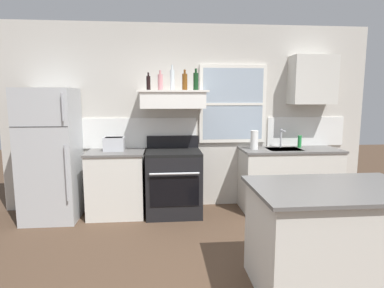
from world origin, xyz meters
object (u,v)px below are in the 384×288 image
object	(u,v)px
bottle_dark_green_wine	(196,81)
kitchen_island	(333,238)
refrigerator	(51,155)
paper_towel_roll	(254,140)
bottle_clear_tall	(172,80)
dish_soap_bottle	(300,141)
bottle_amber_wine	(185,82)
toaster	(114,144)
stove_range	(174,182)
bottle_rose_pink	(160,82)
bottle_balsamic_dark	(148,83)

from	to	relation	value
bottle_dark_green_wine	kitchen_island	world-z (taller)	bottle_dark_green_wine
refrigerator	paper_towel_roll	xyz separation A→B (m)	(2.81, 0.06, 0.16)
kitchen_island	bottle_clear_tall	bearing A→B (deg)	122.49
dish_soap_bottle	kitchen_island	world-z (taller)	dish_soap_bottle
bottle_amber_wine	paper_towel_roll	distance (m)	1.29
toaster	bottle_clear_tall	bearing A→B (deg)	0.99
dish_soap_bottle	bottle_dark_green_wine	bearing A→B (deg)	-178.08
stove_range	kitchen_island	distance (m)	2.33
toaster	kitchen_island	distance (m)	2.98
toaster	bottle_rose_pink	size ratio (longest dim) A/B	1.09
refrigerator	bottle_balsamic_dark	size ratio (longest dim) A/B	7.27
bottle_balsamic_dark	bottle_amber_wine	xyz separation A→B (m)	(0.50, -0.05, 0.02)
dish_soap_bottle	bottle_rose_pink	bearing A→B (deg)	-179.05
refrigerator	dish_soap_bottle	size ratio (longest dim) A/B	9.82
bottle_balsamic_dark	stove_range	bearing A→B (deg)	-19.01
bottle_clear_tall	dish_soap_bottle	world-z (taller)	bottle_clear_tall
kitchen_island	dish_soap_bottle	bearing A→B (deg)	74.23
bottle_clear_tall	kitchen_island	distance (m)	2.81
bottle_rose_pink	stove_range	bearing A→B (deg)	-31.29
refrigerator	paper_towel_roll	bearing A→B (deg)	1.23
toaster	bottle_balsamic_dark	xyz separation A→B (m)	(0.49, 0.03, 0.84)
refrigerator	kitchen_island	distance (m)	3.54
bottle_amber_wine	refrigerator	bearing A→B (deg)	-177.26
bottle_clear_tall	paper_towel_roll	world-z (taller)	bottle_clear_tall
refrigerator	dish_soap_bottle	distance (m)	3.54
paper_towel_roll	kitchen_island	xyz separation A→B (m)	(0.13, -1.98, -0.59)
bottle_balsamic_dark	kitchen_island	world-z (taller)	bottle_balsamic_dark
stove_range	bottle_rose_pink	size ratio (longest dim) A/B	4.01
bottle_amber_wine	kitchen_island	world-z (taller)	bottle_amber_wine
bottle_balsamic_dark	dish_soap_bottle	xyz separation A→B (m)	(2.21, 0.02, -0.85)
bottle_amber_wine	paper_towel_roll	size ratio (longest dim) A/B	1.04
bottle_rose_pink	bottle_dark_green_wine	bearing A→B (deg)	-2.10
toaster	bottle_dark_green_wine	bearing A→B (deg)	0.19
refrigerator	paper_towel_roll	distance (m)	2.82
stove_range	paper_towel_roll	world-z (taller)	paper_towel_roll
bottle_dark_green_wine	refrigerator	bearing A→B (deg)	-176.86
refrigerator	bottle_dark_green_wine	size ratio (longest dim) A/B	5.94
bottle_rose_pink	toaster	bearing A→B (deg)	-178.09
refrigerator	bottle_balsamic_dark	bearing A→B (deg)	5.97
bottle_balsamic_dark	bottle_dark_green_wine	world-z (taller)	bottle_dark_green_wine
stove_range	kitchen_island	bearing A→B (deg)	-56.36
bottle_balsamic_dark	bottle_amber_wine	distance (m)	0.50
bottle_balsamic_dark	paper_towel_roll	xyz separation A→B (m)	(1.50, -0.08, -0.80)
refrigerator	dish_soap_bottle	bearing A→B (deg)	2.60
toaster	bottle_balsamic_dark	world-z (taller)	bottle_balsamic_dark
bottle_balsamic_dark	kitchen_island	bearing A→B (deg)	-51.68
refrigerator	bottle_amber_wine	distance (m)	2.06
refrigerator	stove_range	distance (m)	1.70
dish_soap_bottle	kitchen_island	xyz separation A→B (m)	(-0.59, -2.08, -0.54)
refrigerator	bottle_dark_green_wine	xyz separation A→B (m)	(1.97, 0.11, 0.99)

